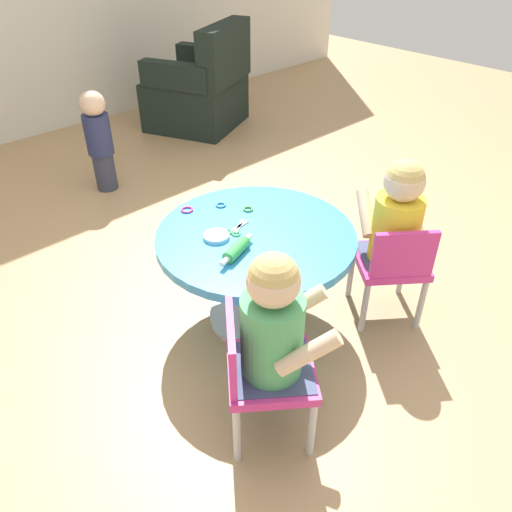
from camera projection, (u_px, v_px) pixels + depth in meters
ground_plane at (256, 317)px, 2.42m from camera, size 10.00×10.00×0.00m
craft_table at (256, 256)px, 2.21m from camera, size 0.86×0.86×0.48m
child_chair_left at (261, 370)px, 1.75m from camera, size 0.42×0.42×0.54m
seated_child_left at (274, 321)px, 1.62m from camera, size 0.44×0.42×0.51m
child_chair_right at (392, 264)px, 2.26m from camera, size 0.42×0.42×0.54m
seated_child_right at (398, 216)px, 2.16m from camera, size 0.43×0.44×0.51m
armchair_dark at (200, 90)px, 4.29m from camera, size 0.94×0.95×0.85m
toddler_standing at (99, 139)px, 3.29m from camera, size 0.17×0.17×0.67m
rolling_pin at (237, 249)px, 2.00m from camera, size 0.22×0.09×0.05m
craft_scissors at (236, 230)px, 2.16m from camera, size 0.14×0.10×0.01m
playdough_blob_0 at (216, 236)px, 2.11m from camera, size 0.11×0.11×0.02m
cookie_cutter_0 at (248, 209)px, 2.30m from camera, size 0.05×0.05×0.01m
cookie_cutter_1 at (187, 210)px, 2.29m from camera, size 0.06×0.06×0.01m
cookie_cutter_2 at (221, 205)px, 2.33m from camera, size 0.05×0.05×0.01m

